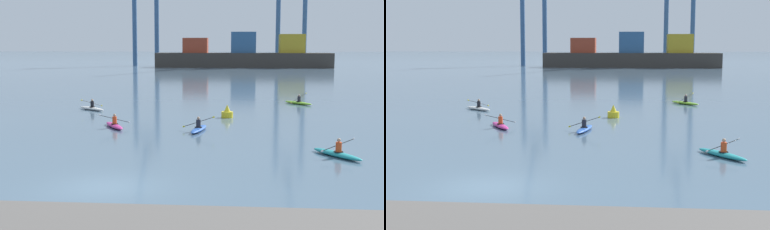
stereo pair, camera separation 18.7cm
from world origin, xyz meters
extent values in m
plane|color=slate|center=(0.00, 0.00, 0.00)|extent=(800.00, 800.00, 0.00)
cube|color=#38332D|center=(6.52, 112.29, 1.76)|extent=(42.44, 8.18, 3.52)
cube|color=#993823|center=(-5.15, 112.29, 5.33)|extent=(5.94, 5.73, 3.62)
cube|color=#2D5684|center=(6.52, 112.29, 6.04)|extent=(5.94, 5.73, 5.05)
cube|color=#B29323|center=(18.19, 112.29, 5.77)|extent=(5.94, 5.73, 4.50)
cylinder|color=#335684|center=(-21.92, 120.98, 11.12)|extent=(1.20, 1.20, 22.23)
cylinder|color=#335684|center=(-16.06, 120.98, 11.12)|extent=(1.20, 1.20, 22.23)
cylinder|color=#335684|center=(15.71, 125.09, 14.76)|extent=(1.20, 1.20, 29.52)
cylinder|color=#335684|center=(22.64, 125.09, 14.76)|extent=(1.20, 1.20, 29.52)
cylinder|color=yellow|center=(4.43, 20.83, 0.23)|extent=(0.90, 0.90, 0.45)
cone|color=yellow|center=(4.43, 20.83, 0.73)|extent=(0.49, 0.49, 0.55)
ellipsoid|color=silver|center=(-7.28, 24.65, 0.13)|extent=(2.97, 2.68, 0.26)
torus|color=black|center=(-7.20, 24.59, 0.27)|extent=(0.69, 0.69, 0.05)
cylinder|color=black|center=(-7.20, 24.59, 0.51)|extent=(0.30, 0.30, 0.50)
sphere|color=tan|center=(-7.20, 24.59, 0.86)|extent=(0.19, 0.19, 0.19)
cylinder|color=black|center=(-7.24, 24.62, 0.61)|extent=(1.34, 1.55, 0.66)
ellipsoid|color=yellow|center=(-7.90, 23.86, 0.92)|extent=(0.16, 0.18, 0.16)
ellipsoid|color=yellow|center=(-6.58, 25.38, 0.30)|extent=(0.16, 0.18, 0.16)
ellipsoid|color=#2856B2|center=(2.72, 14.13, 0.13)|extent=(1.18, 3.45, 0.26)
torus|color=black|center=(2.70, 14.03, 0.27)|extent=(0.57, 0.57, 0.05)
cylinder|color=#23232D|center=(2.70, 14.03, 0.51)|extent=(0.30, 0.30, 0.50)
sphere|color=tan|center=(2.70, 14.03, 0.86)|extent=(0.19, 0.19, 0.19)
cylinder|color=black|center=(2.71, 14.08, 0.61)|extent=(1.97, 0.38, 0.72)
ellipsoid|color=yellow|center=(1.74, 14.25, 0.27)|extent=(0.21, 0.08, 0.16)
ellipsoid|color=yellow|center=(3.69, 13.91, 0.95)|extent=(0.21, 0.08, 0.16)
ellipsoid|color=#C13384|center=(-3.10, 15.13, 0.13)|extent=(2.17, 3.27, 0.26)
torus|color=black|center=(-3.05, 15.04, 0.27)|extent=(0.67, 0.67, 0.05)
cylinder|color=#DB471E|center=(-3.05, 15.04, 0.51)|extent=(0.30, 0.30, 0.50)
sphere|color=tan|center=(-3.05, 15.04, 0.86)|extent=(0.19, 0.19, 0.19)
cylinder|color=black|center=(-3.08, 15.08, 0.61)|extent=(1.79, 1.01, 0.63)
ellipsoid|color=silver|center=(-3.96, 14.60, 0.91)|extent=(0.20, 0.13, 0.16)
ellipsoid|color=silver|center=(-2.19, 15.57, 0.31)|extent=(0.20, 0.13, 0.16)
ellipsoid|color=teal|center=(10.23, 6.66, 0.13)|extent=(2.36, 3.17, 0.26)
torus|color=black|center=(10.28, 6.58, 0.27)|extent=(0.68, 0.68, 0.05)
cylinder|color=#DB471E|center=(10.28, 6.58, 0.51)|extent=(0.30, 0.30, 0.50)
sphere|color=tan|center=(10.28, 6.58, 0.86)|extent=(0.19, 0.19, 0.19)
cylinder|color=black|center=(10.26, 6.62, 0.61)|extent=(1.75, 1.16, 0.46)
ellipsoid|color=silver|center=(9.40, 6.06, 0.40)|extent=(0.19, 0.14, 0.14)
ellipsoid|color=silver|center=(11.12, 7.18, 0.82)|extent=(0.19, 0.14, 0.14)
ellipsoid|color=#7ABC2D|center=(10.92, 30.65, 0.13)|extent=(2.65, 2.99, 0.26)
torus|color=black|center=(10.98, 30.57, 0.27)|extent=(0.69, 0.69, 0.05)
cylinder|color=#23232D|center=(10.98, 30.57, 0.51)|extent=(0.30, 0.30, 0.50)
sphere|color=tan|center=(10.98, 30.57, 0.86)|extent=(0.19, 0.19, 0.19)
cylinder|color=black|center=(10.95, 30.61, 0.61)|extent=(1.53, 1.29, 0.80)
ellipsoid|color=yellow|center=(10.20, 29.98, 0.23)|extent=(0.18, 0.16, 0.17)
ellipsoid|color=yellow|center=(11.70, 31.24, 0.99)|extent=(0.18, 0.16, 0.17)
camera|label=1|loc=(5.21, -20.41, 5.61)|focal=50.40mm
camera|label=2|loc=(5.40, -20.39, 5.61)|focal=50.40mm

